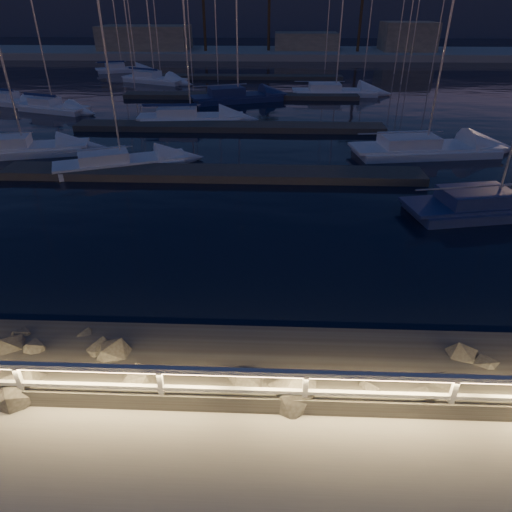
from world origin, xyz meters
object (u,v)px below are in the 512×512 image
object	(u,v)px
sailboat_j	(236,96)
sailboat_l	(333,91)
sailboat_e	(52,106)
sailboat_m	(121,69)
sailboat_h	(422,147)
sailboat_c	(118,162)
sailboat_i	(10,100)
sailboat_d	(492,204)
sailboat_n	(153,78)
sailboat_g	(188,117)
guard_rail	(109,376)
sailboat_f	(21,147)

from	to	relation	value
sailboat_j	sailboat_l	xyz separation A→B (m)	(9.21, 3.48, -0.05)
sailboat_e	sailboat_m	xyz separation A→B (m)	(-1.36, 23.49, 0.00)
sailboat_h	sailboat_c	bearing A→B (deg)	-178.07
sailboat_i	sailboat_m	world-z (taller)	sailboat_m
sailboat_d	sailboat_l	distance (m)	28.09
sailboat_i	sailboat_n	bearing A→B (deg)	70.43
sailboat_c	sailboat_i	distance (m)	22.52
sailboat_c	sailboat_g	bearing A→B (deg)	56.71
sailboat_d	sailboat_i	world-z (taller)	sailboat_d
guard_rail	sailboat_g	size ratio (longest dim) A/B	3.31
sailboat_f	sailboat_g	distance (m)	12.15
sailboat_d	sailboat_m	xyz separation A→B (m)	(-29.40, 42.97, 0.00)
guard_rail	sailboat_e	xyz separation A→B (m)	(-15.20, 31.44, -0.96)
sailboat_g	sailboat_j	xyz separation A→B (m)	(2.93, 8.24, 0.05)
sailboat_f	sailboat_d	bearing A→B (deg)	-31.95
sailboat_d	sailboat_g	bearing A→B (deg)	123.72
sailboat_h	sailboat_l	xyz separation A→B (m)	(-3.24, 19.32, -0.02)
sailboat_h	sailboat_m	xyz separation A→B (m)	(-28.72, 34.48, -0.02)
guard_rail	sailboat_l	distance (m)	40.77
sailboat_d	sailboat_g	distance (m)	22.74
sailboat_j	sailboat_m	distance (m)	24.74
sailboat_h	sailboat_m	distance (m)	44.87
guard_rail	sailboat_c	bearing A→B (deg)	106.99
sailboat_i	sailboat_n	size ratio (longest dim) A/B	0.83
sailboat_e	sailboat_n	world-z (taller)	sailboat_n
sailboat_g	sailboat_f	bearing A→B (deg)	-141.00
sailboat_h	sailboat_i	size ratio (longest dim) A/B	1.38
sailboat_l	sailboat_f	bearing A→B (deg)	-137.46
sailboat_g	sailboat_m	xyz separation A→B (m)	(-13.33, 26.88, -0.01)
sailboat_d	sailboat_n	bearing A→B (deg)	112.50
sailboat_j	guard_rail	bearing A→B (deg)	-110.86
sailboat_j	sailboat_h	bearing A→B (deg)	-73.12
sailboat_j	sailboat_g	bearing A→B (deg)	-130.93
sailboat_m	sailboat_n	bearing A→B (deg)	-75.81
guard_rail	sailboat_d	distance (m)	17.58
guard_rail	sailboat_j	size ratio (longest dim) A/B	3.04
sailboat_j	sailboat_l	distance (m)	9.85
sailboat_g	sailboat_m	world-z (taller)	sailboat_g
sailboat_i	sailboat_l	distance (m)	29.58
guard_rail	sailboat_d	bearing A→B (deg)	42.95
sailboat_j	sailboat_d	bearing A→B (deg)	-82.95
sailboat_j	sailboat_c	bearing A→B (deg)	-125.76
sailboat_f	sailboat_l	distance (m)	29.03
sailboat_l	sailboat_n	size ratio (longest dim) A/B	1.07
guard_rail	sailboat_g	distance (m)	28.25
sailboat_d	sailboat_i	distance (m)	39.66
sailboat_m	sailboat_n	distance (m)	10.23
sailboat_j	sailboat_n	distance (m)	14.56
sailboat_l	sailboat_g	bearing A→B (deg)	-137.73
sailboat_d	sailboat_h	distance (m)	8.52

